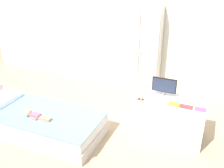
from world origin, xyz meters
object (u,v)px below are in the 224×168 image
object	(u,v)px
bed	(40,122)
rocking_horse_toy	(140,95)
book_orange	(174,104)
doll	(33,115)
tv_stand	(168,118)
wardrobe	(141,51)
tv_monitor	(164,86)
book_red	(187,107)
book_purple	(200,109)

from	to	relation	value
bed	rocking_horse_toy	world-z (taller)	rocking_horse_toy
rocking_horse_toy	book_orange	size ratio (longest dim) A/B	0.97
bed	doll	distance (m)	0.23
doll	tv_stand	distance (m)	1.76
doll	wardrobe	world-z (taller)	wardrobe
bed	book_orange	xyz separation A→B (m)	(1.69, 0.49, 0.39)
bed	tv_monitor	size ratio (longest dim) A/B	5.57
rocking_horse_toy	book_red	distance (m)	0.57
tv_monitor	book_purple	distance (m)	0.53
wardrobe	book_red	bearing A→B (deg)	-52.25
book_orange	book_purple	world-z (taller)	book_orange
bed	doll	world-z (taller)	doll
tv_monitor	book_orange	xyz separation A→B (m)	(0.18, -0.18, -0.14)
bed	doll	bearing A→B (deg)	-83.62
book_purple	rocking_horse_toy	bearing A→B (deg)	-176.78
tv_stand	book_red	distance (m)	0.36
rocking_horse_toy	tv_stand	bearing A→B (deg)	22.35
tv_monitor	wardrobe	bearing A→B (deg)	121.01
bed	rocking_horse_toy	distance (m)	1.42
doll	wardrobe	bearing A→B (deg)	64.71
bed	wardrobe	size ratio (longest dim) A/B	1.14
tv_monitor	book_orange	world-z (taller)	tv_monitor
tv_stand	book_orange	world-z (taller)	book_orange
tv_monitor	tv_stand	bearing A→B (deg)	-36.25
tv_monitor	rocking_horse_toy	bearing A→B (deg)	-137.63
tv_stand	tv_monitor	bearing A→B (deg)	143.75
book_purple	tv_stand	bearing A→B (deg)	164.43
bed	rocking_horse_toy	xyz separation A→B (m)	(1.27, 0.45, 0.45)
tv_stand	book_orange	distance (m)	0.30
tv_stand	bed	bearing A→B (deg)	-160.01
doll	book_purple	bearing A→B (deg)	17.17
doll	tv_monitor	distance (m)	1.73
rocking_horse_toy	book_red	bearing A→B (deg)	4.12
tv_monitor	book_red	xyz separation A→B (m)	(0.32, -0.18, -0.14)
tv_stand	doll	bearing A→B (deg)	-155.97
rocking_horse_toy	book_orange	world-z (taller)	rocking_horse_toy
wardrobe	book_orange	world-z (taller)	wardrobe
doll	tv_monitor	world-z (taller)	tv_monitor
tv_stand	book_orange	xyz separation A→B (m)	(0.07, -0.10, 0.27)
tv_stand	book_red	bearing A→B (deg)	-25.84
book_red	rocking_horse_toy	bearing A→B (deg)	-175.88
doll	book_orange	distance (m)	1.80
bed	book_purple	bearing A→B (deg)	13.68
rocking_horse_toy	doll	bearing A→B (deg)	-155.50
doll	tv_stand	world-z (taller)	tv_stand
wardrobe	tv_monitor	bearing A→B (deg)	-58.99
tv_stand	wardrobe	bearing A→B (deg)	123.21
doll	book_orange	world-z (taller)	book_orange
bed	wardrobe	bearing A→B (deg)	62.72
bed	tv_stand	size ratio (longest dim) A/B	1.93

